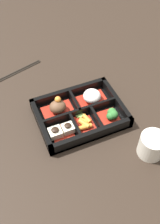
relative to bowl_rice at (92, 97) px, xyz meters
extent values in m
plane|color=black|center=(-0.06, -0.04, -0.03)|extent=(3.00, 3.00, 0.00)
cube|color=black|center=(-0.06, -0.04, -0.02)|extent=(0.27, 0.20, 0.01)
cube|color=black|center=(-0.06, -0.13, -0.01)|extent=(0.27, 0.01, 0.04)
cube|color=black|center=(-0.06, 0.05, -0.01)|extent=(0.27, 0.01, 0.04)
cube|color=black|center=(-0.19, -0.04, -0.01)|extent=(0.01, 0.20, 0.04)
cube|color=black|center=(0.07, -0.04, -0.01)|extent=(0.01, 0.20, 0.04)
cube|color=black|center=(-0.06, -0.04, -0.01)|extent=(0.24, 0.01, 0.04)
cube|color=black|center=(-0.09, -0.09, -0.01)|extent=(0.01, 0.08, 0.04)
cube|color=black|center=(-0.02, -0.09, -0.01)|extent=(0.01, 0.08, 0.04)
cube|color=black|center=(-0.06, 0.00, -0.01)|extent=(0.01, 0.09, 0.04)
cube|color=maroon|center=(-0.12, 0.00, -0.02)|extent=(0.10, 0.07, 0.01)
ellipsoid|color=brown|center=(-0.12, 0.00, 0.00)|extent=(0.05, 0.05, 0.04)
sphere|color=orange|center=(-0.11, 0.01, 0.03)|extent=(0.02, 0.02, 0.02)
cube|color=maroon|center=(0.00, 0.00, -0.02)|extent=(0.10, 0.07, 0.01)
ellipsoid|color=silver|center=(0.00, 0.00, 0.00)|extent=(0.06, 0.06, 0.04)
cube|color=maroon|center=(-0.14, -0.08, -0.02)|extent=(0.06, 0.06, 0.01)
cube|color=beige|center=(-0.16, -0.08, 0.00)|extent=(0.04, 0.04, 0.02)
ellipsoid|color=black|center=(-0.16, -0.08, 0.01)|extent=(0.02, 0.02, 0.01)
cube|color=beige|center=(-0.12, -0.08, 0.00)|extent=(0.03, 0.03, 0.02)
ellipsoid|color=black|center=(-0.12, -0.08, 0.01)|extent=(0.02, 0.02, 0.01)
cube|color=maroon|center=(-0.06, -0.08, -0.02)|extent=(0.05, 0.06, 0.01)
cylinder|color=orange|center=(-0.06, -0.08, -0.01)|extent=(0.03, 0.03, 0.01)
cylinder|color=orange|center=(-0.06, -0.07, -0.01)|extent=(0.03, 0.03, 0.01)
cylinder|color=orange|center=(-0.06, -0.09, -0.01)|extent=(0.03, 0.04, 0.02)
cylinder|color=orange|center=(-0.05, -0.07, -0.01)|extent=(0.02, 0.04, 0.01)
cylinder|color=orange|center=(-0.07, -0.10, -0.01)|extent=(0.04, 0.02, 0.01)
cube|color=maroon|center=(0.02, -0.08, -0.02)|extent=(0.06, 0.06, 0.01)
sphere|color=#2D6B2D|center=(0.02, -0.09, 0.00)|extent=(0.03, 0.03, 0.03)
sphere|color=#2D6B2D|center=(0.03, -0.08, 0.00)|extent=(0.03, 0.03, 0.03)
sphere|color=#2D6B2D|center=(0.03, -0.09, 0.00)|extent=(0.03, 0.03, 0.03)
cube|color=maroon|center=(-0.07, -0.04, -0.02)|extent=(0.04, 0.03, 0.01)
cylinder|color=#75A84C|center=(-0.07, -0.04, -0.01)|extent=(0.02, 0.02, 0.00)
cylinder|color=#75A84C|center=(-0.06, -0.05, -0.01)|extent=(0.02, 0.02, 0.01)
cylinder|color=beige|center=(0.07, -0.24, 0.01)|extent=(0.07, 0.07, 0.07)
cylinder|color=#597A38|center=(0.07, -0.24, 0.04)|extent=(0.06, 0.06, 0.01)
cylinder|color=black|center=(-0.19, 0.25, -0.03)|extent=(0.19, 0.06, 0.01)
cylinder|color=black|center=(-0.19, 0.24, -0.03)|extent=(0.19, 0.06, 0.01)
camera|label=1|loc=(-0.26, -0.52, 0.62)|focal=42.00mm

